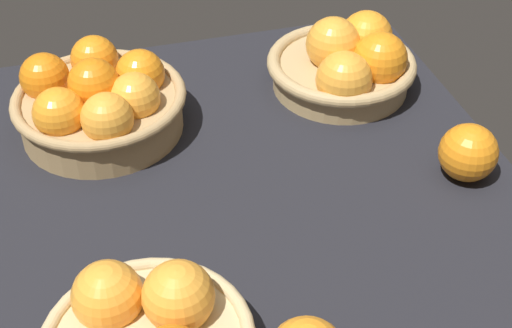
# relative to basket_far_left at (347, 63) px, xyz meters

# --- Properties ---
(market_tray) EXTENTS (0.84, 0.72, 0.03)m
(market_tray) POSITION_rel_basket_far_left_xyz_m (0.21, -0.21, -0.06)
(market_tray) COLOR black
(market_tray) RESTS_ON ground
(basket_far_left) EXTENTS (0.23, 0.23, 0.11)m
(basket_far_left) POSITION_rel_basket_far_left_xyz_m (0.00, 0.00, 0.00)
(basket_far_left) COLOR tan
(basket_far_left) RESTS_ON market_tray
(basket_near_left) EXTENTS (0.25, 0.25, 0.12)m
(basket_near_left) POSITION_rel_basket_far_left_xyz_m (0.01, -0.38, 0.01)
(basket_near_left) COLOR tan
(basket_near_left) RESTS_ON market_tray
(loose_orange_side_gap) EXTENTS (0.08, 0.08, 0.08)m
(loose_orange_side_gap) POSITION_rel_basket_far_left_xyz_m (0.24, 0.08, -0.00)
(loose_orange_side_gap) COLOR orange
(loose_orange_side_gap) RESTS_ON market_tray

